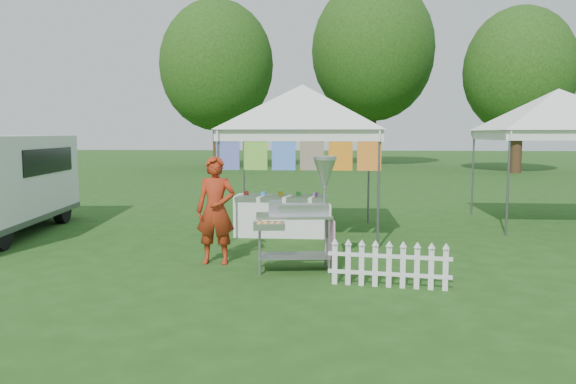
{
  "coord_description": "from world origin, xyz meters",
  "views": [
    {
      "loc": [
        0.63,
        -7.8,
        2.03
      ],
      "look_at": [
        -0.09,
        1.06,
        1.1
      ],
      "focal_mm": 35.0,
      "sensor_mm": 36.0,
      "label": 1
    }
  ],
  "objects": [
    {
      "name": "donut_cart",
      "position": [
        0.23,
        0.35,
        1.0
      ],
      "size": [
        1.23,
        0.97,
        1.7
      ],
      "rotation": [
        0.0,
        0.0,
        0.13
      ],
      "color": "gray",
      "rests_on": "ground"
    },
    {
      "name": "canopy_main",
      "position": [
        0.0,
        3.49,
        2.99
      ],
      "size": [
        4.24,
        4.24,
        3.45
      ],
      "color": "#59595E",
      "rests_on": "ground"
    },
    {
      "name": "tree_left",
      "position": [
        -6.0,
        24.0,
        5.83
      ],
      "size": [
        6.4,
        6.4,
        9.53
      ],
      "color": "#352313",
      "rests_on": "ground"
    },
    {
      "name": "ground",
      "position": [
        0.0,
        0.0,
        0.0
      ],
      "size": [
        120.0,
        120.0,
        0.0
      ],
      "primitive_type": "plane",
      "color": "#1F4513",
      "rests_on": "ground"
    },
    {
      "name": "display_table",
      "position": [
        -0.41,
        3.22,
        0.4
      ],
      "size": [
        1.8,
        0.7,
        0.8
      ],
      "primitive_type": "cube",
      "color": "white",
      "rests_on": "ground"
    },
    {
      "name": "tree_mid",
      "position": [
        3.0,
        28.0,
        7.14
      ],
      "size": [
        7.6,
        7.6,
        11.52
      ],
      "color": "#352313",
      "rests_on": "ground"
    },
    {
      "name": "vendor",
      "position": [
        -1.19,
        0.72,
        0.84
      ],
      "size": [
        0.61,
        0.4,
        1.68
      ],
      "primitive_type": "imported",
      "rotation": [
        0.0,
        0.0,
        -0.0
      ],
      "color": "maroon",
      "rests_on": "ground"
    },
    {
      "name": "tree_right",
      "position": [
        10.0,
        22.0,
        5.18
      ],
      "size": [
        5.6,
        5.6,
        8.42
      ],
      "color": "#352313",
      "rests_on": "ground"
    },
    {
      "name": "canopy_right",
      "position": [
        5.5,
        5.0,
        2.99
      ],
      "size": [
        4.24,
        4.24,
        3.45
      ],
      "color": "#59595E",
      "rests_on": "ground"
    },
    {
      "name": "picket_fence",
      "position": [
        1.37,
        -0.46,
        0.29
      ],
      "size": [
        1.61,
        0.26,
        0.56
      ],
      "rotation": [
        0.0,
        0.0,
        -0.15
      ],
      "color": "silver",
      "rests_on": "ground"
    }
  ]
}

